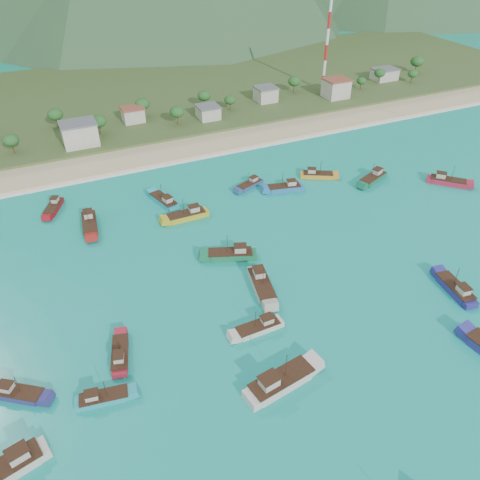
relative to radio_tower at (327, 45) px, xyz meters
name	(u,v)px	position (x,y,z in m)	size (l,w,h in m)	color
ground	(276,295)	(-80.49, -108.00, -20.55)	(600.00, 600.00, 0.00)	#0C847F
beach	(167,152)	(-80.49, -29.00, -20.55)	(400.00, 18.00, 1.20)	beige
land	(125,97)	(-80.49, 32.00, -20.55)	(400.00, 110.00, 2.40)	#385123
surf_line	(176,163)	(-80.49, -38.50, -20.55)	(400.00, 2.50, 0.08)	white
village	(168,114)	(-73.11, -7.93, -15.81)	(215.07, 25.64, 7.37)	beige
vegetation	(155,112)	(-77.07, -4.48, -15.41)	(275.13, 25.46, 8.55)	#235623
radio_tower	(327,45)	(0.00, 0.00, 0.00)	(1.20, 1.20, 37.89)	red
boat_1	(259,328)	(-88.43, -115.56, -19.88)	(9.91, 3.16, 5.81)	beige
boat_2	(164,201)	(-91.34, -61.57, -19.77)	(6.07, 11.34, 6.43)	#1998B1
boat_3	(54,208)	(-119.81, -51.99, -19.92)	(6.55, 9.80, 5.62)	maroon
boat_6	(447,182)	(-10.65, -85.65, -19.73)	(10.26, 10.33, 6.64)	#B02039
boat_9	(317,175)	(-43.83, -65.96, -19.87)	(10.20, 7.33, 5.91)	orange
boat_10	(103,398)	(-119.50, -119.07, -19.97)	(9.33, 4.07, 5.33)	teal
boat_11	(231,255)	(-84.02, -91.94, -19.69)	(12.05, 7.33, 6.85)	#156A41
boat_12	(285,188)	(-56.84, -68.92, -19.81)	(10.98, 5.35, 6.23)	#2866A5
boat_13	(455,290)	(-44.78, -123.13, -19.77)	(4.68, 11.24, 6.44)	navy
boat_14	(250,185)	(-65.29, -62.73, -19.95)	(9.55, 5.89, 5.43)	navy
boat_15	(262,285)	(-82.38, -104.67, -19.64)	(5.81, 12.52, 7.13)	#ADA89C
boat_16	(18,394)	(-132.58, -112.17, -19.92)	(9.41, 7.78, 5.63)	navy
boat_18	(120,355)	(-114.79, -111.00, -19.92)	(5.09, 9.90, 5.61)	maroon
boat_19	(280,382)	(-90.88, -128.87, -19.50)	(13.81, 5.99, 7.89)	beige
boat_20	(373,179)	(-29.77, -75.00, -19.73)	(11.71, 7.31, 6.67)	#136244
boat_22	(6,470)	(-134.93, -125.79, -19.64)	(12.63, 6.52, 7.16)	beige
boat_23	(187,216)	(-87.86, -71.32, -19.73)	(11.27, 3.40, 6.65)	gold
boat_25	(90,224)	(-112.24, -64.74, -19.69)	(4.74, 11.97, 6.89)	maroon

